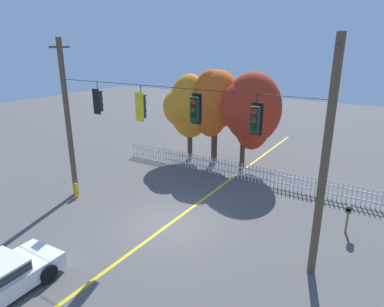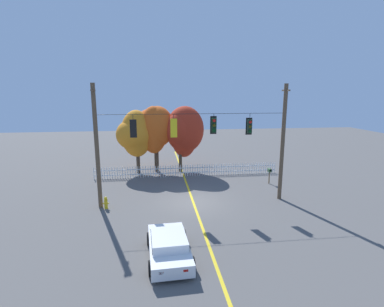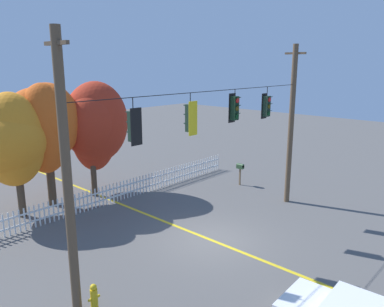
# 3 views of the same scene
# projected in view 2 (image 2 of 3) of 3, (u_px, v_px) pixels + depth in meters

# --- Properties ---
(ground) EXTENTS (80.00, 80.00, 0.00)m
(ground) POSITION_uv_depth(u_px,v_px,m) (193.00, 203.00, 20.29)
(ground) COLOR #565451
(lane_centerline_stripe) EXTENTS (0.16, 36.00, 0.01)m
(lane_centerline_stripe) POSITION_uv_depth(u_px,v_px,m) (193.00, 203.00, 20.29)
(lane_centerline_stripe) COLOR gold
(lane_centerline_stripe) RESTS_ON ground
(signal_support_span) EXTENTS (12.76, 1.10, 8.09)m
(signal_support_span) POSITION_uv_depth(u_px,v_px,m) (193.00, 144.00, 19.44)
(signal_support_span) COLOR brown
(signal_support_span) RESTS_ON ground
(traffic_signal_northbound_primary) EXTENTS (0.43, 0.38, 1.47)m
(traffic_signal_northbound_primary) POSITION_uv_depth(u_px,v_px,m) (133.00, 128.00, 18.71)
(traffic_signal_northbound_primary) COLOR black
(traffic_signal_eastbound_side) EXTENTS (0.43, 0.38, 1.51)m
(traffic_signal_eastbound_side) POSITION_uv_depth(u_px,v_px,m) (174.00, 128.00, 19.03)
(traffic_signal_eastbound_side) COLOR black
(traffic_signal_northbound_secondary) EXTENTS (0.43, 0.38, 1.37)m
(traffic_signal_northbound_secondary) POSITION_uv_depth(u_px,v_px,m) (214.00, 125.00, 19.36)
(traffic_signal_northbound_secondary) COLOR black
(traffic_signal_westbound_side) EXTENTS (0.43, 0.38, 1.46)m
(traffic_signal_westbound_side) POSITION_uv_depth(u_px,v_px,m) (249.00, 126.00, 19.69)
(traffic_signal_westbound_side) COLOR black
(white_picket_fence) EXTENTS (16.66, 0.06, 1.04)m
(white_picket_fence) POSITION_uv_depth(u_px,v_px,m) (188.00, 170.00, 26.67)
(white_picket_fence) COLOR white
(white_picket_fence) RESTS_ON ground
(autumn_maple_near_fence) EXTENTS (3.32, 3.03, 5.94)m
(autumn_maple_near_fence) POSITION_uv_depth(u_px,v_px,m) (135.00, 134.00, 27.13)
(autumn_maple_near_fence) COLOR #473828
(autumn_maple_near_fence) RESTS_ON ground
(autumn_maple_mid) EXTENTS (3.62, 2.99, 6.28)m
(autumn_maple_mid) POSITION_uv_depth(u_px,v_px,m) (155.00, 127.00, 27.53)
(autumn_maple_mid) COLOR #473828
(autumn_maple_mid) RESTS_ON ground
(autumn_oak_far_east) EXTENTS (3.72, 3.00, 6.26)m
(autumn_oak_far_east) POSITION_uv_depth(u_px,v_px,m) (184.00, 131.00, 27.71)
(autumn_oak_far_east) COLOR #473828
(autumn_oak_far_east) RESTS_ON ground
(parked_car) EXTENTS (2.10, 4.14, 1.15)m
(parked_car) POSITION_uv_depth(u_px,v_px,m) (169.00, 245.00, 13.45)
(parked_car) COLOR white
(parked_car) RESTS_ON ground
(fire_hydrant) EXTENTS (0.38, 0.22, 0.82)m
(fire_hydrant) POSITION_uv_depth(u_px,v_px,m) (106.00, 203.00, 19.18)
(fire_hydrant) COLOR gold
(fire_hydrant) RESTS_ON ground
(roadside_mailbox) EXTENTS (0.25, 0.44, 1.33)m
(roadside_mailbox) POSITION_uv_depth(u_px,v_px,m) (270.00, 171.00, 24.31)
(roadside_mailbox) COLOR brown
(roadside_mailbox) RESTS_ON ground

